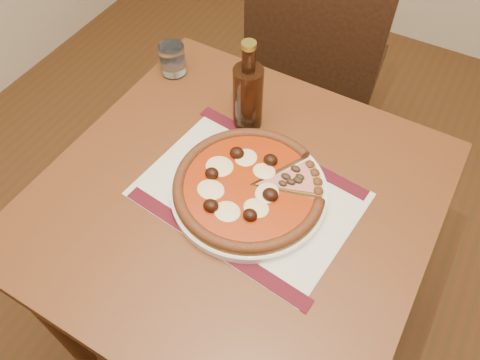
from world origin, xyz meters
name	(u,v)px	position (x,y,z in m)	size (l,w,h in m)	color
table	(236,221)	(-0.93, 1.16, 0.65)	(0.81, 0.81, 0.75)	brown
chair_far	(315,66)	(-1.04, 1.92, 0.51)	(0.47, 0.47, 0.90)	black
placemat	(249,194)	(-0.90, 1.18, 0.75)	(0.44, 0.31, 0.00)	beige
plate	(249,191)	(-0.90, 1.18, 0.76)	(0.33, 0.33, 0.02)	white
pizza	(249,186)	(-0.90, 1.18, 0.78)	(0.32, 0.32, 0.04)	#8C5E22
ham_slice	(296,178)	(-0.83, 1.25, 0.78)	(0.13, 0.12, 0.02)	#8C5E22
water_glass	(173,60)	(-1.26, 1.43, 0.79)	(0.07, 0.07, 0.08)	white
bottle	(248,95)	(-1.01, 1.36, 0.84)	(0.07, 0.07, 0.23)	#331A0C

